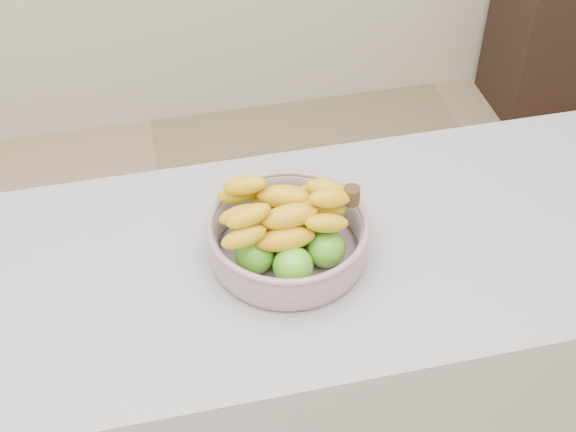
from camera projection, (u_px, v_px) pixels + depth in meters
The scene contains 3 objects.
counter at pixel (202, 410), 1.77m from camera, with size 2.00×0.60×0.90m, color #A2A2AA.
cabinet at pixel (562, 15), 3.13m from camera, with size 0.45×0.36×0.80m, color black.
fruit_bowl at pixel (288, 235), 1.46m from camera, with size 0.30×0.30×0.15m.
Camera 1 is at (-0.03, -0.73, 1.98)m, focal length 50.00 mm.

